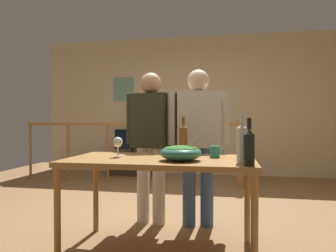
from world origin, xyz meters
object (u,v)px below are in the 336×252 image
at_px(salad_bowl, 181,152).
at_px(person_standing_right, 198,134).
at_px(tv_console, 132,164).
at_px(flat_screen_tv, 132,140).
at_px(wine_bottle_amber, 183,139).
at_px(wine_bottle_clear, 242,143).
at_px(wine_bottle_dark, 249,147).
at_px(serving_table, 160,167).
at_px(stair_railing, 161,143).
at_px(person_standing_left, 151,135).
at_px(mug_teal, 215,152).
at_px(framed_picture, 123,89).
at_px(wine_glass, 118,143).

bearing_deg(salad_bowl, person_standing_right, 85.67).
distance_m(tv_console, flat_screen_tv, 0.49).
xyz_separation_m(flat_screen_tv, wine_bottle_amber, (1.43, -3.07, 0.21)).
relative_size(wine_bottle_clear, wine_bottle_dark, 1.10).
bearing_deg(flat_screen_tv, serving_table, -69.12).
distance_m(serving_table, wine_bottle_amber, 0.38).
height_order(stair_railing, person_standing_left, person_standing_left).
relative_size(tv_console, wine_bottle_dark, 2.82).
bearing_deg(person_standing_left, tv_console, -57.01).
bearing_deg(wine_bottle_amber, salad_bowl, -85.03).
height_order(flat_screen_tv, wine_bottle_clear, wine_bottle_clear).
xyz_separation_m(stair_railing, wine_bottle_dark, (1.21, -2.89, 0.19)).
distance_m(salad_bowl, wine_bottle_dark, 0.52).
bearing_deg(mug_teal, serving_table, -163.32).
relative_size(framed_picture, wine_bottle_amber, 1.44).
xyz_separation_m(stair_railing, mug_teal, (0.97, -2.46, 0.11)).
height_order(wine_bottle_amber, person_standing_right, person_standing_right).
relative_size(framed_picture, mug_teal, 4.14).
relative_size(wine_bottle_amber, mug_teal, 2.87).
distance_m(serving_table, person_standing_left, 0.75).
height_order(framed_picture, mug_teal, framed_picture).
bearing_deg(wine_bottle_amber, person_standing_left, 134.22).
height_order(serving_table, wine_bottle_amber, wine_bottle_amber).
height_order(stair_railing, tv_console, stair_railing).
bearing_deg(wine_bottle_clear, serving_table, 163.80).
relative_size(salad_bowl, wine_bottle_clear, 0.89).
distance_m(stair_railing, wine_bottle_amber, 2.42).
bearing_deg(mug_teal, person_standing_right, 108.86).
bearing_deg(mug_teal, framed_picture, 119.31).
distance_m(flat_screen_tv, wine_glass, 3.46).
relative_size(serving_table, person_standing_left, 0.96).
distance_m(wine_glass, person_standing_right, 0.90).
bearing_deg(framed_picture, wine_glass, -71.88).
xyz_separation_m(wine_glass, wine_bottle_amber, (0.51, 0.26, 0.02)).
distance_m(stair_railing, flat_screen_tv, 1.06).
distance_m(wine_bottle_dark, mug_teal, 0.50).
relative_size(framed_picture, person_standing_right, 0.31).
bearing_deg(tv_console, serving_table, -69.30).
bearing_deg(wine_bottle_dark, person_standing_left, 133.07).
relative_size(wine_glass, wine_bottle_amber, 0.50).
bearing_deg(wine_bottle_clear, tv_console, 118.13).
relative_size(serving_table, salad_bowl, 4.72).
distance_m(tv_console, mug_teal, 3.72).
bearing_deg(flat_screen_tv, framed_picture, 131.06).
relative_size(salad_bowl, wine_glass, 1.89).
xyz_separation_m(salad_bowl, wine_bottle_clear, (0.44, -0.06, 0.08)).
relative_size(framed_picture, salad_bowl, 1.53).
distance_m(flat_screen_tv, wine_bottle_amber, 3.40).
height_order(flat_screen_tv, wine_bottle_amber, wine_bottle_amber).
height_order(wine_bottle_amber, person_standing_left, person_standing_left).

